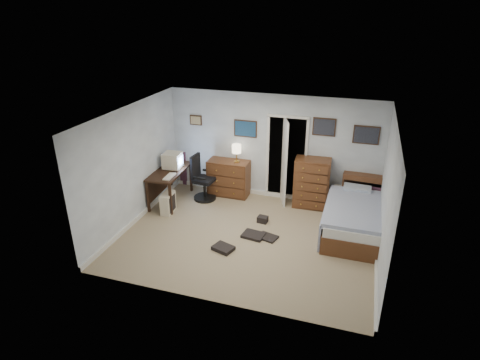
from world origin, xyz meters
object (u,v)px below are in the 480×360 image
at_px(computer_desk, 166,177).
at_px(tall_dresser, 312,183).
at_px(office_chair, 202,182).
at_px(low_dresser, 229,178).
at_px(bed, 353,217).

relative_size(computer_desk, tall_dresser, 1.20).
bearing_deg(office_chair, low_dresser, 43.89).
bearing_deg(tall_dresser, low_dresser, 176.08).
xyz_separation_m(low_dresser, tall_dresser, (2.00, -0.02, 0.14)).
bearing_deg(bed, computer_desk, 178.43).
height_order(office_chair, tall_dresser, tall_dresser).
relative_size(office_chair, tall_dresser, 0.95).
distance_m(tall_dresser, bed, 1.35).
xyz_separation_m(computer_desk, office_chair, (0.76, 0.34, -0.18)).
bearing_deg(tall_dresser, bed, -45.26).
distance_m(computer_desk, tall_dresser, 3.38).
height_order(low_dresser, tall_dresser, tall_dresser).
bearing_deg(computer_desk, office_chair, 20.71).
bearing_deg(tall_dresser, computer_desk, -170.55).
relative_size(low_dresser, tall_dresser, 0.85).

